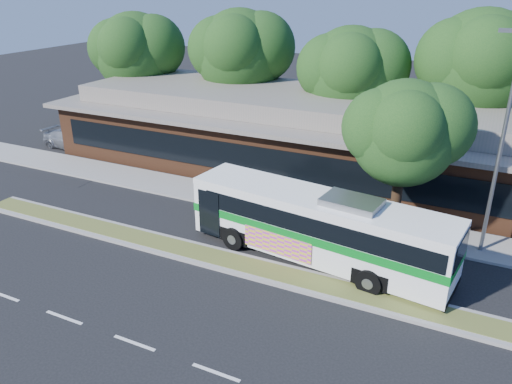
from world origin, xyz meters
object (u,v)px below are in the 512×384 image
sidewalk_tree (413,131)px  sedan (71,139)px  lamp_post (501,142)px  transit_bus (319,223)px

sidewalk_tree → sedan: bearing=170.7°
sedan → lamp_post: bearing=-92.8°
transit_bus → sidewalk_tree: (2.76, 2.99, 3.35)m
transit_bus → sedan: size_ratio=2.58×
lamp_post → sedan: (-26.02, 3.14, -4.27)m
lamp_post → transit_bus: bearing=-149.2°
sedan → sidewalk_tree: sidewalk_tree is taller
lamp_post → sedan: lamp_post is taller
lamp_post → sidewalk_tree: bearing=-169.6°
transit_bus → sedan: 21.14m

